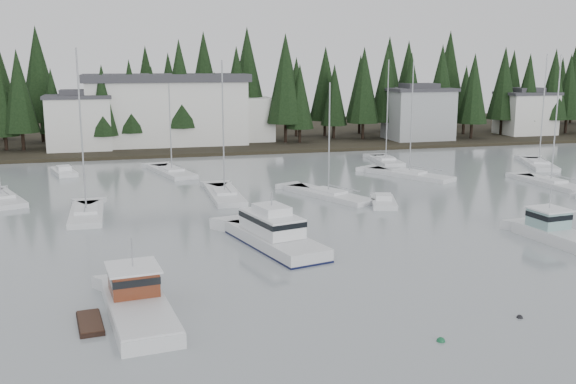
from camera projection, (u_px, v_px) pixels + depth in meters
name	position (u px, v px, depth m)	size (l,w,h in m)	color
far_shore_land	(190.00, 136.00, 116.81)	(240.00, 54.00, 1.00)	black
conifer_treeline	(197.00, 143.00, 106.38)	(200.00, 22.00, 20.00)	black
house_west	(79.00, 121.00, 94.33)	(9.54, 7.42, 8.75)	silver
house_east_a	(418.00, 113.00, 106.81)	(10.60, 8.48, 9.25)	#999EA0
house_east_b	(526.00, 112.00, 114.30)	(9.54, 7.42, 8.25)	silver
harbor_inn	(180.00, 110.00, 101.03)	(29.50, 11.50, 10.90)	silver
lobster_boat_brown	(136.00, 307.00, 33.94)	(5.28, 9.30, 4.45)	silver
cabin_cruiser_center	(274.00, 237.00, 46.82)	(5.83, 11.18, 4.59)	silver
lobster_boat_teal	(559.00, 235.00, 47.92)	(3.62, 8.26, 4.46)	silver
sailboat_1	(539.00, 165.00, 82.86)	(6.43, 10.18, 14.75)	silver
sailboat_2	(409.00, 176.00, 75.24)	(7.79, 10.86, 13.81)	silver
sailboat_3	(551.00, 185.00, 69.88)	(3.03, 9.72, 14.54)	silver
sailboat_5	(172.00, 173.00, 77.16)	(5.38, 10.52, 11.34)	silver
sailboat_6	(1.00, 201.00, 61.87)	(5.89, 9.33, 12.80)	silver
sailboat_7	(87.00, 216.00, 55.79)	(2.81, 9.12, 14.93)	silver
sailboat_9	(386.00, 162.00, 85.78)	(3.62, 8.42, 14.06)	silver
sailboat_10	(225.00, 196.00, 63.88)	(2.92, 10.29, 13.94)	silver
sailboat_11	(328.00, 196.00, 63.90)	(6.84, 10.96, 11.83)	silver
runabout_1	(383.00, 203.00, 60.44)	(3.74, 5.67, 1.42)	silver
runabout_3	(64.00, 173.00, 76.82)	(3.56, 6.00, 1.42)	silver
mooring_buoy_green	(441.00, 341.00, 30.90)	(0.42, 0.42, 0.42)	#145933
mooring_buoy_dark	(520.00, 318.00, 33.74)	(0.34, 0.34, 0.34)	black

